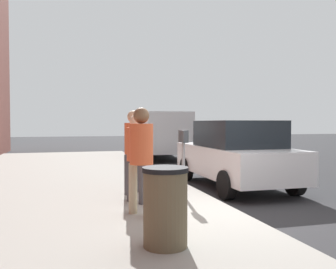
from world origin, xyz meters
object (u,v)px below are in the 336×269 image
at_px(parked_van_far, 158,132).
at_px(trash_bin, 165,207).
at_px(parked_sedan_near, 235,154).
at_px(parking_meter, 183,149).
at_px(pedestrian_bystander, 141,151).
at_px(pedestrian_at_meter, 136,151).
at_px(parking_officer, 134,144).

height_order(parked_van_far, trash_bin, parked_van_far).
distance_m(parked_sedan_near, trash_bin, 5.37).
xyz_separation_m(parking_meter, pedestrian_bystander, (-1.30, 1.17, 0.07)).
height_order(pedestrian_bystander, trash_bin, pedestrian_bystander).
height_order(parking_meter, trash_bin, parking_meter).
relative_size(pedestrian_at_meter, trash_bin, 1.71).
distance_m(parking_meter, pedestrian_bystander, 1.76).
relative_size(parking_officer, parked_van_far, 0.35).
distance_m(parking_meter, parked_sedan_near, 2.42).
distance_m(parking_officer, parked_van_far, 9.58).
xyz_separation_m(parked_sedan_near, parked_van_far, (8.31, -0.00, 0.36)).
xyz_separation_m(pedestrian_at_meter, pedestrian_bystander, (-1.00, 0.10, 0.07)).
xyz_separation_m(pedestrian_bystander, trash_bin, (-1.61, 0.02, -0.58)).
relative_size(pedestrian_at_meter, parked_van_far, 0.33).
xyz_separation_m(parking_meter, parked_van_far, (9.76, -1.92, 0.09)).
height_order(pedestrian_at_meter, trash_bin, pedestrian_at_meter).
relative_size(pedestrian_at_meter, parked_sedan_near, 0.39).
distance_m(parking_officer, parked_sedan_near, 3.01).
height_order(pedestrian_bystander, parking_officer, parking_officer).
height_order(parking_meter, pedestrian_at_meter, pedestrian_at_meter).
height_order(pedestrian_at_meter, pedestrian_bystander, pedestrian_bystander).
relative_size(parking_meter, pedestrian_at_meter, 0.82).
relative_size(pedestrian_bystander, parking_officer, 0.99).
height_order(parked_sedan_near, parked_van_far, parked_van_far).
xyz_separation_m(parked_sedan_near, trash_bin, (-4.37, 3.12, -0.24)).
height_order(parked_sedan_near, trash_bin, parked_sedan_near).
relative_size(parking_meter, pedestrian_bystander, 0.77).
bearing_deg(parked_sedan_near, parking_officer, 106.05).
bearing_deg(parked_van_far, pedestrian_bystander, 164.37).
bearing_deg(pedestrian_bystander, parking_meter, 12.24).
distance_m(pedestrian_at_meter, parked_van_far, 10.50).
height_order(parking_meter, pedestrian_bystander, pedestrian_bystander).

